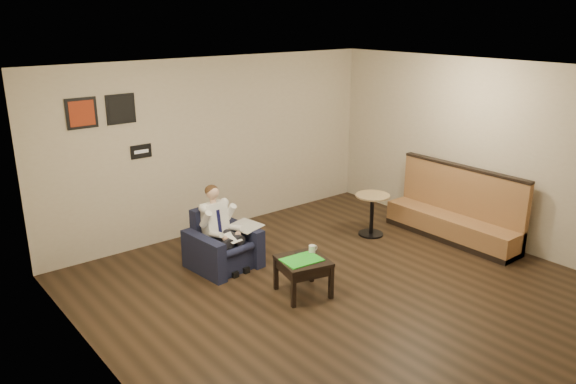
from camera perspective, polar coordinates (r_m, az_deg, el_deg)
ground at (r=7.39m, az=5.72°, el=-10.10°), size 6.00×6.00×0.00m
wall_back at (r=9.14m, az=-7.26°, el=4.73°), size 6.00×0.02×2.80m
wall_left at (r=5.30m, az=-17.82°, el=-5.84°), size 0.02×6.00×2.80m
wall_right at (r=9.15m, az=19.63°, el=3.84°), size 0.02×6.00×2.80m
ceiling at (r=6.56m, az=6.49°, el=12.03°), size 6.00×6.00×0.02m
seating_sign at (r=8.52m, az=-14.70°, el=4.01°), size 0.32×0.02×0.20m
art_print_left at (r=8.11m, az=-20.23°, el=7.52°), size 0.42×0.03×0.42m
art_print_right at (r=8.30m, az=-16.63°, el=8.08°), size 0.42×0.03×0.42m
armchair at (r=7.93m, az=-6.62°, el=-4.87°), size 0.91×0.91×0.81m
seated_man at (r=7.79m, az=-6.18°, el=-4.07°), size 0.60×0.84×1.11m
lap_papers at (r=7.75m, az=-5.76°, el=-4.65°), size 0.23×0.29×0.01m
newspaper at (r=8.00m, az=-4.34°, el=-3.44°), size 0.41×0.49×0.01m
side_table at (r=7.22m, az=1.54°, el=-8.58°), size 0.71×0.71×0.48m
green_folder at (r=7.08m, az=1.40°, el=-6.90°), size 0.51×0.39×0.01m
coffee_mug at (r=7.28m, az=2.46°, el=-5.82°), size 0.11×0.11×0.10m
smartphone at (r=7.27m, az=1.33°, el=-6.22°), size 0.17×0.13×0.01m
banquette at (r=9.16m, az=16.45°, el=-1.23°), size 0.53×2.24×1.14m
cafe_table at (r=9.12m, az=8.50°, el=-2.31°), size 0.66×0.66×0.68m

